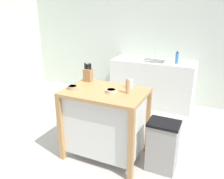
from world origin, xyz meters
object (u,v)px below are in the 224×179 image
object	(u,v)px
bowl_ceramic_small	(111,91)
trash_bin	(162,146)
pepper_grinder	(128,86)
knife_block	(88,75)
bowl_ceramic_wide	(73,87)
sink_faucet	(156,54)
drinking_cup	(130,84)
bottle_spray_cleaner	(177,58)
kitchen_island	(105,120)

from	to	relation	value
bowl_ceramic_small	trash_bin	world-z (taller)	bowl_ceramic_small
bowl_ceramic_small	trash_bin	size ratio (longest dim) A/B	0.20
bowl_ceramic_small	pepper_grinder	size ratio (longest dim) A/B	0.65
knife_block	pepper_grinder	world-z (taller)	knife_block
bowl_ceramic_wide	pepper_grinder	bearing A→B (deg)	11.15
knife_block	bowl_ceramic_small	world-z (taller)	knife_block
sink_faucet	pepper_grinder	bearing A→B (deg)	-84.22
bowl_ceramic_small	drinking_cup	size ratio (longest dim) A/B	1.18
pepper_grinder	bottle_spray_cleaner	bearing A→B (deg)	82.72
bowl_ceramic_small	pepper_grinder	world-z (taller)	pepper_grinder
knife_block	bowl_ceramic_small	size ratio (longest dim) A/B	2.01
kitchen_island	drinking_cup	distance (m)	0.56
knife_block	sink_faucet	size ratio (longest dim) A/B	1.14
bowl_ceramic_wide	pepper_grinder	size ratio (longest dim) A/B	0.67
bottle_spray_cleaner	bowl_ceramic_wide	bearing A→B (deg)	-114.84
kitchen_island	pepper_grinder	world-z (taller)	pepper_grinder
knife_block	bottle_spray_cleaner	bearing A→B (deg)	61.16
kitchen_island	sink_faucet	world-z (taller)	sink_faucet
bowl_ceramic_small	sink_faucet	world-z (taller)	sink_faucet
pepper_grinder	knife_block	bearing A→B (deg)	162.11
trash_bin	sink_faucet	world-z (taller)	sink_faucet
bowl_ceramic_wide	pepper_grinder	xyz separation A→B (m)	(0.68, 0.13, 0.07)
kitchen_island	bowl_ceramic_wide	xyz separation A→B (m)	(-0.40, -0.10, 0.42)
pepper_grinder	bowl_ceramic_small	bearing A→B (deg)	-162.64
bowl_ceramic_wide	bottle_spray_cleaner	size ratio (longest dim) A/B	0.58
drinking_cup	bottle_spray_cleaner	xyz separation A→B (m)	(0.27, 1.63, 0.04)
trash_bin	pepper_grinder	bearing A→B (deg)	179.96
pepper_grinder	bowl_ceramic_wide	bearing A→B (deg)	-168.85
trash_bin	bottle_spray_cleaner	xyz separation A→B (m)	(-0.22, 1.83, 0.68)
bottle_spray_cleaner	kitchen_island	bearing A→B (deg)	-105.43
kitchen_island	sink_faucet	distance (m)	2.14
bowl_ceramic_wide	sink_faucet	bearing A→B (deg)	77.88
bowl_ceramic_wide	sink_faucet	world-z (taller)	sink_faucet
kitchen_island	sink_faucet	xyz separation A→B (m)	(0.07, 2.08, 0.50)
bowl_ceramic_small	knife_block	bearing A→B (deg)	150.44
kitchen_island	bowl_ceramic_wide	bearing A→B (deg)	-165.36
knife_block	drinking_cup	xyz separation A→B (m)	(0.62, -0.02, -0.04)
pepper_grinder	sink_faucet	distance (m)	2.06
pepper_grinder	trash_bin	xyz separation A→B (m)	(0.46, -0.00, -0.68)
pepper_grinder	trash_bin	size ratio (longest dim) A/B	0.30
trash_bin	bottle_spray_cleaner	world-z (taller)	bottle_spray_cleaner
pepper_grinder	drinking_cup	bearing A→B (deg)	101.66
pepper_grinder	sink_faucet	bearing A→B (deg)	95.78
trash_bin	sink_faucet	distance (m)	2.26
bowl_ceramic_wide	kitchen_island	bearing A→B (deg)	14.64
knife_block	drinking_cup	distance (m)	0.62
knife_block	sink_faucet	xyz separation A→B (m)	(0.45, 1.83, 0.00)
knife_block	drinking_cup	size ratio (longest dim) A/B	2.36
sink_faucet	drinking_cup	bearing A→B (deg)	-84.85
drinking_cup	trash_bin	world-z (taller)	drinking_cup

